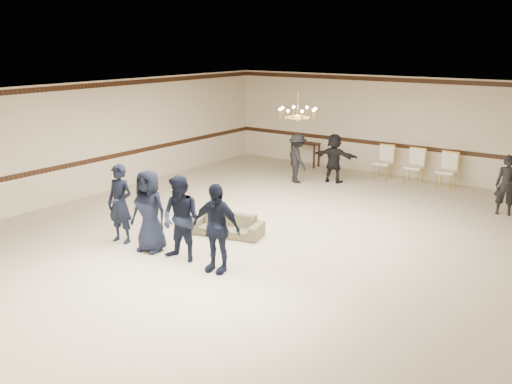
% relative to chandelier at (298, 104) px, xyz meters
% --- Properties ---
extents(room, '(12.01, 14.01, 3.21)m').
position_rel_chandelier_xyz_m(room, '(0.00, -1.00, -1.28)').
color(room, beige).
rests_on(room, ground).
extents(chair_rail, '(12.00, 0.02, 0.14)m').
position_rel_chandelier_xyz_m(chair_rail, '(0.00, 5.99, -1.88)').
color(chair_rail, '#341C0F').
rests_on(chair_rail, wall_back).
extents(crown_molding, '(12.00, 0.02, 0.14)m').
position_rel_chandelier_xyz_m(crown_molding, '(0.00, 5.99, 0.21)').
color(crown_molding, '#341C0F').
rests_on(crown_molding, wall_back).
extents(chandelier, '(0.94, 0.94, 0.89)m').
position_rel_chandelier_xyz_m(chandelier, '(0.00, 0.00, 0.00)').
color(chandelier, gold).
rests_on(chandelier, ceiling).
extents(boy_a, '(0.69, 0.51, 1.74)m').
position_rel_chandelier_xyz_m(boy_a, '(-2.37, -3.41, -2.01)').
color(boy_a, black).
rests_on(boy_a, floor).
extents(boy_b, '(0.91, 0.65, 1.74)m').
position_rel_chandelier_xyz_m(boy_b, '(-1.47, -3.41, -2.01)').
color(boy_b, black).
rests_on(boy_b, floor).
extents(boy_c, '(0.89, 0.71, 1.74)m').
position_rel_chandelier_xyz_m(boy_c, '(-0.57, -3.41, -2.01)').
color(boy_c, black).
rests_on(boy_c, floor).
extents(boy_d, '(1.07, 0.57, 1.74)m').
position_rel_chandelier_xyz_m(boy_d, '(0.33, -3.41, -2.01)').
color(boy_d, black).
rests_on(boy_d, floor).
extents(settee, '(1.75, 1.03, 0.48)m').
position_rel_chandelier_xyz_m(settee, '(-0.77, -1.71, -2.64)').
color(settee, '#6D6348').
rests_on(settee, floor).
extents(adult_left, '(1.14, 1.03, 1.53)m').
position_rel_chandelier_xyz_m(adult_left, '(-2.01, 3.32, -2.11)').
color(adult_left, black).
rests_on(adult_left, floor).
extents(adult_mid, '(1.46, 0.61, 1.53)m').
position_rel_chandelier_xyz_m(adult_mid, '(-1.11, 4.02, -2.11)').
color(adult_mid, black).
rests_on(adult_mid, floor).
extents(adult_right, '(0.62, 0.47, 1.53)m').
position_rel_chandelier_xyz_m(adult_right, '(3.99, 3.62, -2.11)').
color(adult_right, black).
rests_on(adult_right, floor).
extents(banquet_chair_left, '(0.52, 0.52, 1.07)m').
position_rel_chandelier_xyz_m(banquet_chair_left, '(-0.02, 5.28, -2.34)').
color(banquet_chair_left, white).
rests_on(banquet_chair_left, floor).
extents(banquet_chair_mid, '(0.54, 0.54, 1.07)m').
position_rel_chandelier_xyz_m(banquet_chair_mid, '(0.98, 5.28, -2.34)').
color(banquet_chair_mid, white).
rests_on(banquet_chair_mid, floor).
extents(banquet_chair_right, '(0.53, 0.53, 1.07)m').
position_rel_chandelier_xyz_m(banquet_chair_right, '(1.98, 5.28, -2.34)').
color(banquet_chair_right, white).
rests_on(banquet_chair_right, floor).
extents(console_table, '(1.05, 0.53, 0.85)m').
position_rel_chandelier_xyz_m(console_table, '(-3.02, 5.48, -2.45)').
color(console_table, black).
rests_on(console_table, floor).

